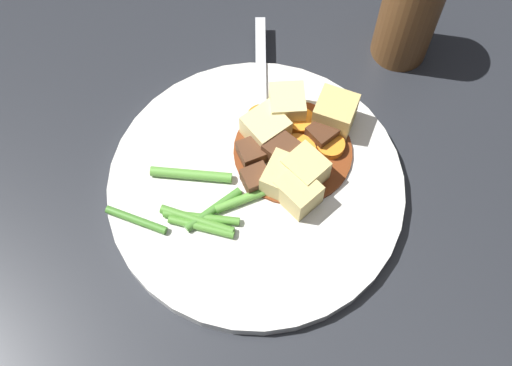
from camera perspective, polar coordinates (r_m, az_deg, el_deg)
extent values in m
plane|color=#26282D|center=(0.58, 0.00, -0.64)|extent=(3.00, 3.00, 0.00)
cylinder|color=white|center=(0.57, 0.00, -0.32)|extent=(0.26, 0.26, 0.01)
cylinder|color=brown|center=(0.58, 3.33, 2.89)|extent=(0.11, 0.11, 0.00)
cylinder|color=orange|center=(0.58, 6.68, 3.30)|extent=(0.03, 0.03, 0.01)
cylinder|color=orange|center=(0.59, 0.46, 5.80)|extent=(0.04, 0.04, 0.01)
cylinder|color=orange|center=(0.59, 4.00, 5.41)|extent=(0.03, 0.03, 0.01)
cylinder|color=orange|center=(0.57, 3.75, 2.56)|extent=(0.05, 0.05, 0.01)
cube|color=#E5CC7A|center=(0.55, 2.59, 0.46)|extent=(0.05, 0.05, 0.03)
cube|color=#DBBC6B|center=(0.58, 7.10, 6.22)|extent=(0.05, 0.05, 0.03)
cube|color=#E5CC7A|center=(0.55, 4.43, 1.16)|extent=(0.03, 0.04, 0.03)
cube|color=#E5CC7A|center=(0.54, 3.80, -0.82)|extent=(0.03, 0.04, 0.03)
cube|color=#EAD68C|center=(0.57, 0.87, 4.91)|extent=(0.04, 0.03, 0.03)
cube|color=#EAD68C|center=(0.59, 2.81, 6.95)|extent=(0.04, 0.04, 0.03)
cube|color=#56331E|center=(0.56, -0.21, 0.57)|extent=(0.03, 0.03, 0.02)
cube|color=#56331E|center=(0.57, -0.29, 2.76)|extent=(0.03, 0.03, 0.02)
cube|color=#4C2B19|center=(0.58, 5.76, 4.73)|extent=(0.03, 0.02, 0.02)
cube|color=#56331E|center=(0.56, 2.23, 2.86)|extent=(0.03, 0.03, 0.03)
cylinder|color=#599E38|center=(0.55, -5.14, -2.80)|extent=(0.05, 0.05, 0.01)
cylinder|color=#66AD42|center=(0.55, -0.73, -1.30)|extent=(0.06, 0.02, 0.01)
cylinder|color=#4C8E33|center=(0.55, -3.80, -2.45)|extent=(0.06, 0.01, 0.01)
cylinder|color=#599E38|center=(0.54, -5.23, -3.67)|extent=(0.04, 0.06, 0.01)
cylinder|color=#599E38|center=(0.54, -4.94, -3.94)|extent=(0.04, 0.05, 0.01)
cylinder|color=#66AD42|center=(0.56, -5.84, 0.77)|extent=(0.06, 0.06, 0.01)
cylinder|color=#599E38|center=(0.55, -5.54, -3.03)|extent=(0.04, 0.06, 0.01)
cylinder|color=#4C8E33|center=(0.55, -10.69, -3.27)|extent=(0.04, 0.05, 0.01)
cube|color=silver|center=(0.63, 0.43, 10.59)|extent=(0.08, 0.10, 0.00)
cube|color=silver|center=(0.59, 0.49, 5.44)|extent=(0.03, 0.03, 0.00)
cylinder|color=silver|center=(0.58, -0.42, 2.89)|extent=(0.03, 0.04, 0.00)
cylinder|color=silver|center=(0.58, 0.20, 2.90)|extent=(0.03, 0.04, 0.00)
cylinder|color=silver|center=(0.58, 0.83, 2.90)|extent=(0.03, 0.04, 0.00)
cylinder|color=silver|center=(0.58, 1.45, 2.90)|extent=(0.03, 0.04, 0.00)
cylinder|color=brown|center=(0.64, 13.55, 14.48)|extent=(0.06, 0.06, 0.11)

